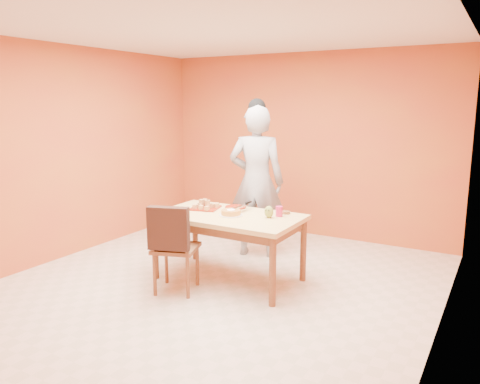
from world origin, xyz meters
The scene contains 17 objects.
floor centered at (0.00, 0.00, 0.00)m, with size 5.00×5.00×0.00m, color silver.
ceiling centered at (0.00, 0.00, 2.70)m, with size 5.00×5.00×0.00m, color silver.
wall_back centered at (0.00, 2.50, 1.35)m, with size 4.50×4.50×0.00m, color #B33F29.
wall_left centered at (-2.25, 0.00, 1.35)m, with size 5.00×5.00×0.00m, color #B33F29.
wall_right centered at (2.25, 0.00, 1.35)m, with size 5.00×5.00×0.00m, color #B33F29.
dining_table centered at (0.02, 0.28, 0.67)m, with size 1.60×0.90×0.76m.
dining_chair centered at (-0.30, -0.29, 0.50)m, with size 0.57×0.64×0.96m.
pastry_pile centered at (-0.36, 0.38, 0.82)m, with size 0.28×0.28×0.09m, color tan, non-canonical shape.
person centered at (-0.13, 1.21, 0.98)m, with size 0.71×0.47×1.95m, color gray.
pastry_platter centered at (-0.36, 0.38, 0.77)m, with size 0.31×0.31×0.02m, color maroon.
red_dinner_plate centered at (-0.08, 0.61, 0.77)m, with size 0.25×0.25×0.01m, color maroon.
white_cake_plate centered at (0.07, 0.25, 0.77)m, with size 0.26×0.26×0.01m, color white.
sponge_cake centered at (0.07, 0.25, 0.80)m, with size 0.22×0.22×0.05m, color orange.
cake_server centered at (0.08, 0.43, 0.83)m, with size 0.05×0.28×0.01m, color silver.
egg_ornament centered at (0.48, 0.37, 0.82)m, with size 0.10×0.08×0.13m, color olive.
magenta_glass centered at (0.54, 0.48, 0.82)m, with size 0.08×0.08×0.11m, color #CB1E57.
checker_tin centered at (0.56, 0.63, 0.77)m, with size 0.10×0.10×0.03m, color #3C2110.
Camera 1 is at (2.66, -4.02, 1.99)m, focal length 35.00 mm.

